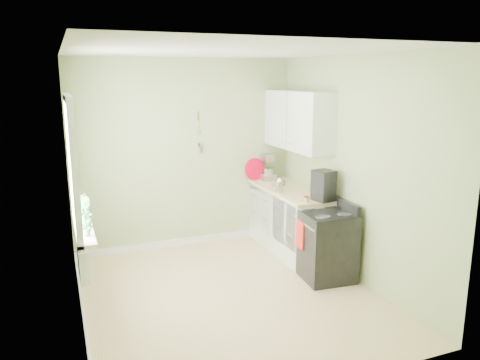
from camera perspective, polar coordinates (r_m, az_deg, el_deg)
name	(u,v)px	position (r m, az deg, el deg)	size (l,w,h in m)	color
floor	(230,296)	(5.51, -1.29, -13.94)	(3.20, 3.60, 0.02)	tan
ceiling	(228,50)	(4.94, -1.45, 15.59)	(3.20, 3.60, 0.02)	white
wall_back	(185,155)	(6.75, -6.69, 3.10)	(3.20, 0.02, 2.70)	#A6B67C
wall_left	(71,193)	(4.76, -19.87, -1.54)	(0.02, 3.60, 2.70)	#A6B67C
wall_right	(354,169)	(5.80, 13.74, 1.27)	(0.02, 3.60, 2.70)	#A6B67C
base_cabinets	(291,221)	(6.69, 6.21, -5.04)	(0.60, 1.60, 0.87)	white
countertop	(291,190)	(6.56, 6.23, -1.26)	(0.64, 1.60, 0.04)	beige
upper_cabinets	(298,120)	(6.56, 7.07, 7.22)	(0.35, 1.40, 0.80)	white
window	(71,167)	(5.01, -19.86, 1.48)	(0.06, 1.14, 1.44)	white
window_sill	(84,230)	(5.18, -18.50, -5.75)	(0.18, 1.14, 0.04)	white
radiator	(83,261)	(5.24, -18.55, -9.37)	(0.12, 0.50, 0.35)	white
wall_utensils	(199,139)	(6.74, -5.03, 4.97)	(0.02, 0.14, 0.58)	beige
stove	(325,244)	(5.90, 10.33, -7.67)	(0.66, 0.73, 0.96)	black
stand_mixer	(266,167)	(7.15, 3.16, 1.61)	(0.22, 0.37, 0.43)	#B2B2B7
kettle	(279,185)	(6.33, 4.81, -0.64)	(0.19, 0.11, 0.20)	silver
coffee_maker	(323,186)	(5.97, 10.13, -0.76)	(0.27, 0.28, 0.39)	black
red_tray	(255,169)	(7.06, 1.82, 1.35)	(0.34, 0.34, 0.02)	#C50020
jar	(306,199)	(5.88, 8.10, -2.33)	(0.07, 0.07, 0.08)	tan
plant_a	(86,222)	(4.85, -18.31, -4.91)	(0.15, 0.11, 0.29)	#2C6C31
plant_b	(84,213)	(5.12, -18.53, -3.79)	(0.18, 0.15, 0.33)	#2C6C31
plant_c	(82,206)	(5.45, -18.73, -3.02)	(0.16, 0.16, 0.29)	#2C6C31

